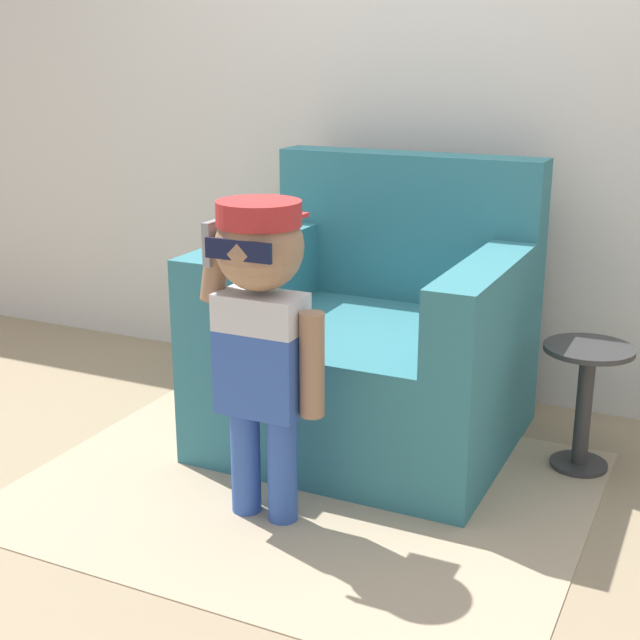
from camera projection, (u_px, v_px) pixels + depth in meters
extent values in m
plane|color=#998466|center=(382.00, 441.00, 3.33)|extent=(10.00, 10.00, 0.00)
cube|color=silver|center=(450.00, 77.00, 3.51)|extent=(10.00, 0.05, 2.60)
cube|color=teal|center=(367.00, 382.00, 3.27)|extent=(1.05, 0.95, 0.46)
cube|color=teal|center=(408.00, 227.00, 3.47)|extent=(1.05, 0.16, 0.57)
cube|color=teal|center=(250.00, 277.00, 3.28)|extent=(0.17, 0.79, 0.28)
cube|color=teal|center=(483.00, 306.00, 2.92)|extent=(0.17, 0.79, 0.28)
cylinder|color=#3356AD|center=(246.00, 460.00, 2.77)|extent=(0.09, 0.09, 0.35)
cylinder|color=#3356AD|center=(282.00, 468.00, 2.72)|extent=(0.09, 0.09, 0.35)
cube|color=#3356AD|center=(262.00, 371.00, 2.66)|extent=(0.26, 0.15, 0.26)
cube|color=silver|center=(261.00, 312.00, 2.61)|extent=(0.26, 0.15, 0.11)
sphere|color=#997051|center=(259.00, 247.00, 2.55)|extent=(0.26, 0.26, 0.26)
cylinder|color=#B22828|center=(259.00, 213.00, 2.52)|extent=(0.25, 0.25, 0.07)
cube|color=#B22828|center=(278.00, 216.00, 2.63)|extent=(0.15, 0.12, 0.01)
cube|color=#0F1433|center=(238.00, 251.00, 2.44)|extent=(0.21, 0.01, 0.06)
cylinder|color=#997051|center=(312.00, 365.00, 2.58)|extent=(0.07, 0.07, 0.31)
cylinder|color=#997051|center=(215.00, 271.00, 2.64)|extent=(0.10, 0.07, 0.19)
cube|color=gray|center=(212.00, 243.00, 2.59)|extent=(0.02, 0.07, 0.13)
cylinder|color=#333333|center=(578.00, 464.00, 3.12)|extent=(0.20, 0.20, 0.02)
cylinder|color=#333333|center=(583.00, 410.00, 3.06)|extent=(0.05, 0.05, 0.43)
cylinder|color=#333333|center=(589.00, 349.00, 2.99)|extent=(0.30, 0.30, 0.02)
cube|color=tan|center=(305.00, 487.00, 2.97)|extent=(1.81, 1.44, 0.01)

